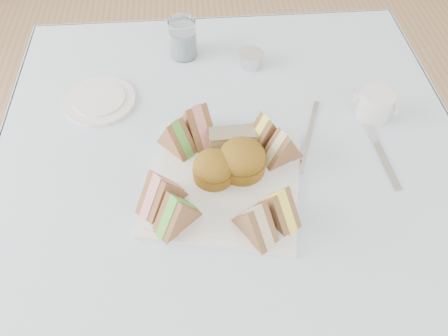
{
  "coord_description": "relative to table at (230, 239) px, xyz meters",
  "views": [
    {
      "loc": [
        -0.07,
        -0.6,
        1.46
      ],
      "look_at": [
        -0.02,
        -0.08,
        0.8
      ],
      "focal_mm": 35.0,
      "sensor_mm": 36.0,
      "label": 1
    }
  ],
  "objects": [
    {
      "name": "floor",
      "position": [
        0.0,
        0.0,
        -0.37
      ],
      "size": [
        4.0,
        4.0,
        0.0
      ],
      "primitive_type": "plane",
      "color": "#9E7751",
      "rests_on": "ground"
    },
    {
      "name": "table",
      "position": [
        0.0,
        0.0,
        0.0
      ],
      "size": [
        0.9,
        0.9,
        0.74
      ],
      "primitive_type": "cube",
      "color": "brown",
      "rests_on": "floor"
    },
    {
      "name": "tablecloth",
      "position": [
        0.0,
        0.0,
        0.37
      ],
      "size": [
        1.02,
        1.02,
        0.01
      ],
      "primitive_type": "cube",
      "color": "silver",
      "rests_on": "table"
    },
    {
      "name": "serving_plate",
      "position": [
        -0.02,
        -0.08,
        0.38
      ],
      "size": [
        0.36,
        0.36,
        0.01
      ],
      "primitive_type": "cube",
      "rotation": [
        0.0,
        0.0,
        -0.21
      ],
      "color": "white",
      "rests_on": "tablecloth"
    },
    {
      "name": "sandwich_fl_a",
      "position": [
        -0.15,
        -0.13,
        0.43
      ],
      "size": [
        0.11,
        0.1,
        0.09
      ],
      "primitive_type": null,
      "rotation": [
        0.0,
        0.0,
        0.72
      ],
      "color": "brown",
      "rests_on": "serving_plate"
    },
    {
      "name": "sandwich_fl_b",
      "position": [
        -0.12,
        -0.17,
        0.43
      ],
      "size": [
        0.1,
        0.09,
        0.08
      ],
      "primitive_type": null,
      "rotation": [
        0.0,
        0.0,
        0.69
      ],
      "color": "brown",
      "rests_on": "serving_plate"
    },
    {
      "name": "sandwich_fr_a",
      "position": [
        0.07,
        -0.17,
        0.43
      ],
      "size": [
        0.09,
        0.1,
        0.08
      ],
      "primitive_type": null,
      "rotation": [
        0.0,
        0.0,
        -0.96
      ],
      "color": "brown",
      "rests_on": "serving_plate"
    },
    {
      "name": "sandwich_fr_b",
      "position": [
        0.02,
        -0.2,
        0.43
      ],
      "size": [
        0.09,
        0.1,
        0.08
      ],
      "primitive_type": null,
      "rotation": [
        0.0,
        0.0,
        -0.99
      ],
      "color": "brown",
      "rests_on": "serving_plate"
    },
    {
      "name": "sandwich_bl_a",
      "position": [
        -0.12,
        0.01,
        0.43
      ],
      "size": [
        0.09,
        0.1,
        0.08
      ],
      "primitive_type": null,
      "rotation": [
        0.0,
        0.0,
        2.28
      ],
      "color": "brown",
      "rests_on": "serving_plate"
    },
    {
      "name": "sandwich_bl_b",
      "position": [
        -0.07,
        0.04,
        0.43
      ],
      "size": [
        0.09,
        0.11,
        0.09
      ],
      "primitive_type": null,
      "rotation": [
        0.0,
        0.0,
        2.02
      ],
      "color": "brown",
      "rests_on": "serving_plate"
    },
    {
      "name": "sandwich_br_a",
      "position": [
        0.1,
        -0.03,
        0.43
      ],
      "size": [
        0.1,
        0.08,
        0.08
      ],
      "primitive_type": null,
      "rotation": [
        0.0,
        0.0,
        -2.69
      ],
      "color": "brown",
      "rests_on": "serving_plate"
    },
    {
      "name": "sandwich_br_b",
      "position": [
        0.07,
        0.01,
        0.43
      ],
      "size": [
        0.1,
        0.08,
        0.08
      ],
      "primitive_type": null,
      "rotation": [
        0.0,
        0.0,
        -2.65
      ],
      "color": "brown",
      "rests_on": "serving_plate"
    },
    {
      "name": "scone_left",
      "position": [
        -0.04,
        -0.07,
        0.42
      ],
      "size": [
        0.1,
        0.1,
        0.06
      ],
      "primitive_type": "cylinder",
      "rotation": [
        0.0,
        0.0,
        -0.21
      ],
      "color": "brown",
      "rests_on": "serving_plate"
    },
    {
      "name": "scone_right",
      "position": [
        0.01,
        -0.06,
        0.42
      ],
      "size": [
        0.1,
        0.1,
        0.06
      ],
      "primitive_type": "cylinder",
      "rotation": [
        0.0,
        0.0,
        -0.01
      ],
      "color": "brown",
      "rests_on": "serving_plate"
    },
    {
      "name": "pastry_slice",
      "position": [
        0.0,
        0.01,
        0.41
      ],
      "size": [
        0.1,
        0.04,
        0.05
      ],
      "primitive_type": "cube",
      "rotation": [
        0.0,
        0.0,
        0.03
      ],
      "color": "tan",
      "rests_on": "serving_plate"
    },
    {
      "name": "side_plate",
      "position": [
        -0.3,
        0.18,
        0.38
      ],
      "size": [
        0.2,
        0.2,
        0.01
      ],
      "primitive_type": "cylinder",
      "rotation": [
        0.0,
        0.0,
        -0.21
      ],
      "color": "white",
      "rests_on": "tablecloth"
    },
    {
      "name": "water_glass",
      "position": [
        -0.09,
        0.35,
        0.43
      ],
      "size": [
        0.07,
        0.07,
        0.1
      ],
      "primitive_type": "cylinder",
      "rotation": [
        0.0,
        0.0,
        -0.01
      ],
      "color": "white",
      "rests_on": "tablecloth"
    },
    {
      "name": "tea_strainer",
      "position": [
        0.08,
        0.29,
        0.39
      ],
      "size": [
        0.08,
        0.08,
        0.03
      ],
      "primitive_type": "cylinder",
      "rotation": [
        0.0,
        0.0,
        -0.31
      ],
      "color": "silver",
      "rests_on": "tablecloth"
    },
    {
      "name": "knife",
      "position": [
        0.32,
        -0.02,
        0.38
      ],
      "size": [
        0.03,
        0.21,
        0.0
      ],
      "primitive_type": "cube",
      "rotation": [
        0.0,
        0.0,
        0.06
      ],
      "color": "silver",
      "rests_on": "tablecloth"
    },
    {
      "name": "fork",
      "position": [
        0.17,
        0.02,
        0.38
      ],
      "size": [
        0.08,
        0.18,
        0.0
      ],
      "primitive_type": "cube",
      "rotation": [
        0.0,
        0.0,
        -0.36
      ],
      "color": "silver",
      "rests_on": "tablecloth"
    },
    {
      "name": "creamer_jug",
      "position": [
        0.33,
        0.09,
        0.41
      ],
      "size": [
        0.09,
        0.09,
        0.07
      ],
      "primitive_type": "cylinder",
      "rotation": [
        0.0,
        0.0,
        -0.27
      ],
      "color": "white",
      "rests_on": "tablecloth"
    }
  ]
}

